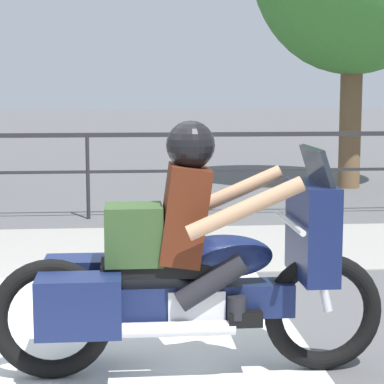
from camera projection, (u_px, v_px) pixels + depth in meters
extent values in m
plane|color=#565659|center=(48.00, 362.00, 4.78)|extent=(120.00, 120.00, 0.00)
cube|color=#99968E|center=(80.00, 249.00, 8.13)|extent=(44.00, 2.40, 0.01)
cube|color=silver|center=(52.00, 373.00, 4.58)|extent=(3.37, 6.00, 0.01)
cube|color=#232326|center=(87.00, 135.00, 9.89)|extent=(36.00, 0.04, 0.06)
cube|color=#232326|center=(88.00, 172.00, 9.96)|extent=(36.00, 0.03, 0.04)
cylinder|color=#232326|center=(88.00, 176.00, 9.97)|extent=(0.05, 0.05, 1.16)
torus|color=black|center=(323.00, 312.00, 4.61)|extent=(0.74, 0.11, 0.74)
torus|color=black|center=(52.00, 319.00, 4.47)|extent=(0.74, 0.11, 0.74)
cube|color=#141E47|center=(190.00, 300.00, 4.53)|extent=(1.26, 0.22, 0.20)
cube|color=silver|center=(195.00, 307.00, 4.54)|extent=(0.34, 0.26, 0.26)
ellipsoid|color=#141E47|center=(222.00, 256.00, 4.51)|extent=(0.62, 0.30, 0.26)
cube|color=black|center=(162.00, 267.00, 4.48)|extent=(0.73, 0.28, 0.08)
cube|color=#141E47|center=(312.00, 230.00, 4.54)|extent=(0.20, 0.61, 0.58)
cube|color=#1E232B|center=(317.00, 166.00, 4.48)|extent=(0.10, 0.52, 0.24)
cylinder|color=silver|center=(290.00, 222.00, 4.52)|extent=(0.04, 0.70, 0.04)
cylinder|color=silver|center=(158.00, 330.00, 4.37)|extent=(0.91, 0.09, 0.09)
cube|color=#141E47|center=(79.00, 305.00, 4.23)|extent=(0.48, 0.28, 0.33)
cube|color=#141E47|center=(84.00, 284.00, 4.70)|extent=(0.48, 0.28, 0.33)
cylinder|color=silver|center=(319.00, 271.00, 4.58)|extent=(0.18, 0.06, 0.51)
cube|color=#4C1E0F|center=(184.00, 214.00, 4.45)|extent=(0.32, 0.36, 0.61)
sphere|color=tan|center=(191.00, 149.00, 4.40)|extent=(0.23, 0.23, 0.23)
sphere|color=black|center=(191.00, 145.00, 4.40)|extent=(0.29, 0.29, 0.29)
cylinder|color=black|center=(212.00, 282.00, 4.37)|extent=(0.44, 0.13, 0.34)
cylinder|color=black|center=(237.00, 308.00, 4.40)|extent=(0.11, 0.11, 0.13)
cube|color=black|center=(245.00, 318.00, 4.42)|extent=(0.20, 0.10, 0.09)
cylinder|color=black|center=(206.00, 270.00, 4.67)|extent=(0.44, 0.13, 0.34)
cylinder|color=black|center=(230.00, 294.00, 4.70)|extent=(0.11, 0.11, 0.13)
cube|color=black|center=(238.00, 304.00, 4.71)|extent=(0.20, 0.10, 0.09)
cylinder|color=tan|center=(245.00, 209.00, 4.17)|extent=(0.68, 0.09, 0.36)
cylinder|color=tan|center=(230.00, 194.00, 4.77)|extent=(0.68, 0.09, 0.36)
cube|color=#2D4723|center=(134.00, 234.00, 4.44)|extent=(0.34, 0.32, 0.35)
cylinder|color=brown|center=(350.00, 118.00, 13.06)|extent=(0.38, 0.38, 2.46)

